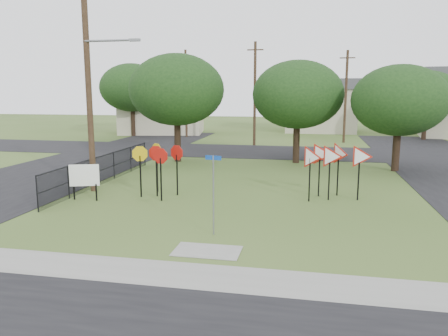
# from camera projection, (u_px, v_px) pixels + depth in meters

# --- Properties ---
(ground) EXTENTS (140.00, 140.00, 0.00)m
(ground) POSITION_uv_depth(u_px,v_px,m) (223.00, 227.00, 15.40)
(ground) COLOR #3B5720
(sidewalk) EXTENTS (30.00, 1.60, 0.02)m
(sidewalk) POSITION_uv_depth(u_px,v_px,m) (191.00, 276.00, 11.34)
(sidewalk) COLOR gray
(sidewalk) RESTS_ON ground
(planting_strip) EXTENTS (30.00, 0.80, 0.02)m
(planting_strip) POSITION_uv_depth(u_px,v_px,m) (177.00, 296.00, 10.19)
(planting_strip) COLOR #3B5720
(planting_strip) RESTS_ON ground
(street_left) EXTENTS (8.00, 50.00, 0.02)m
(street_left) POSITION_uv_depth(u_px,v_px,m) (67.00, 168.00, 27.38)
(street_left) COLOR black
(street_left) RESTS_ON ground
(street_far) EXTENTS (60.00, 8.00, 0.02)m
(street_far) POSITION_uv_depth(u_px,v_px,m) (273.00, 152.00, 34.72)
(street_far) COLOR black
(street_far) RESTS_ON ground
(curb_pad) EXTENTS (2.00, 1.20, 0.02)m
(curb_pad) POSITION_uv_depth(u_px,v_px,m) (207.00, 251.00, 13.08)
(curb_pad) COLOR gray
(curb_pad) RESTS_ON ground
(street_name_sign) EXTENTS (0.55, 0.11, 2.68)m
(street_name_sign) POSITION_uv_depth(u_px,v_px,m) (213.00, 189.00, 14.38)
(street_name_sign) COLOR gray
(street_name_sign) RESTS_ON ground
(stop_sign_cluster) EXTENTS (2.20, 1.90, 2.35)m
(stop_sign_cluster) POSITION_uv_depth(u_px,v_px,m) (158.00, 158.00, 19.75)
(stop_sign_cluster) COLOR black
(stop_sign_cluster) RESTS_ON ground
(yield_sign_cluster) EXTENTS (3.14, 2.05, 2.50)m
(yield_sign_cluster) POSITION_uv_depth(u_px,v_px,m) (332.00, 158.00, 19.26)
(yield_sign_cluster) COLOR black
(yield_sign_cluster) RESTS_ON ground
(info_board) EXTENTS (1.22, 0.45, 1.60)m
(info_board) POSITION_uv_depth(u_px,v_px,m) (84.00, 177.00, 19.12)
(info_board) COLOR black
(info_board) RESTS_ON ground
(utility_pole_main) EXTENTS (3.55, 0.33, 10.00)m
(utility_pole_main) POSITION_uv_depth(u_px,v_px,m) (89.00, 81.00, 20.25)
(utility_pole_main) COLOR #422F1E
(utility_pole_main) RESTS_ON ground
(far_pole_a) EXTENTS (1.40, 0.24, 9.00)m
(far_pole_a) POSITION_uv_depth(u_px,v_px,m) (255.00, 93.00, 38.18)
(far_pole_a) COLOR #422F1E
(far_pole_a) RESTS_ON ground
(far_pole_b) EXTENTS (1.40, 0.24, 8.50)m
(far_pole_b) POSITION_uv_depth(u_px,v_px,m) (346.00, 96.00, 40.55)
(far_pole_b) COLOR #422F1E
(far_pole_b) RESTS_ON ground
(far_pole_c) EXTENTS (1.40, 0.24, 9.00)m
(far_pole_c) POSITION_uv_depth(u_px,v_px,m) (186.00, 93.00, 45.52)
(far_pole_c) COLOR #422F1E
(far_pole_c) RESTS_ON ground
(fence_run) EXTENTS (0.05, 11.55, 1.50)m
(fence_run) POSITION_uv_depth(u_px,v_px,m) (104.00, 168.00, 22.77)
(fence_run) COLOR black
(fence_run) RESTS_ON ground
(house_left) EXTENTS (10.58, 8.88, 7.20)m
(house_left) POSITION_uv_depth(u_px,v_px,m) (162.00, 101.00, 50.32)
(house_left) COLOR #B9B395
(house_left) RESTS_ON ground
(house_mid) EXTENTS (8.40, 8.40, 6.20)m
(house_mid) POSITION_uv_depth(u_px,v_px,m) (321.00, 105.00, 52.73)
(house_mid) COLOR #B9B395
(house_mid) RESTS_ON ground
(tree_near_left) EXTENTS (6.40, 6.40, 7.27)m
(tree_near_left) POSITION_uv_depth(u_px,v_px,m) (177.00, 90.00, 29.25)
(tree_near_left) COLOR black
(tree_near_left) RESTS_ON ground
(tree_near_mid) EXTENTS (6.00, 6.00, 6.80)m
(tree_near_mid) POSITION_uv_depth(u_px,v_px,m) (298.00, 95.00, 28.73)
(tree_near_mid) COLOR black
(tree_near_mid) RESTS_ON ground
(tree_near_right) EXTENTS (5.60, 5.60, 6.33)m
(tree_near_right) POSITION_uv_depth(u_px,v_px,m) (400.00, 100.00, 25.69)
(tree_near_right) COLOR black
(tree_near_right) RESTS_ON ground
(tree_far_left) EXTENTS (6.80, 6.80, 7.73)m
(tree_far_left) POSITION_uv_depth(u_px,v_px,m) (132.00, 88.00, 46.58)
(tree_far_left) COLOR black
(tree_far_left) RESTS_ON ground
(tree_far_right) EXTENTS (6.00, 6.00, 6.80)m
(tree_far_right) POSITION_uv_depth(u_px,v_px,m) (427.00, 94.00, 42.83)
(tree_far_right) COLOR black
(tree_far_right) RESTS_ON ground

